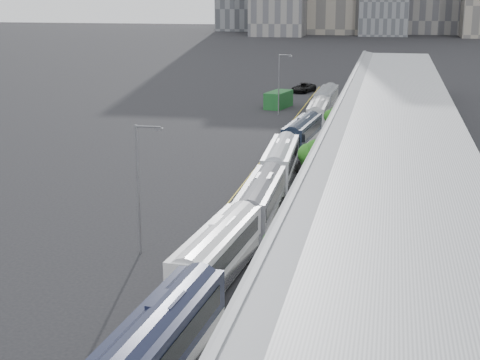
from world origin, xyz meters
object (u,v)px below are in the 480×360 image
(bus_4, at_px, (281,165))
(street_lamp_near, at_px, (140,181))
(bus_2, at_px, (218,258))
(bus_3, at_px, (261,205))
(shipping_container, at_px, (278,100))
(bus_5, at_px, (302,136))
(bus_6, at_px, (318,115))
(bus_7, at_px, (326,101))
(bus_1, at_px, (158,355))
(suv, at_px, (304,88))
(street_lamp_far, at_px, (280,80))

(bus_4, distance_m, street_lamp_near, 24.06)
(bus_2, xyz_separation_m, street_lamp_near, (-6.53, 3.89, 3.87))
(bus_3, relative_size, shipping_container, 1.98)
(street_lamp_near, bearing_deg, bus_5, 79.99)
(bus_5, height_order, bus_6, bus_5)
(bus_3, height_order, bus_5, bus_3)
(bus_7, xyz_separation_m, shipping_container, (-7.88, 1.57, -0.24))
(bus_1, bearing_deg, bus_3, 93.37)
(bus_7, height_order, suv, bus_7)
(bus_1, xyz_separation_m, bus_5, (0.11, 56.47, -0.13))
(shipping_container, bearing_deg, suv, 97.21)
(suv, bearing_deg, street_lamp_near, -73.17)
(bus_2, xyz_separation_m, street_lamp_far, (-5.92, 66.28, 3.74))
(street_lamp_far, distance_m, suv, 26.73)
(bus_7, distance_m, street_lamp_near, 68.42)
(bus_4, height_order, bus_6, bus_4)
(suv, bearing_deg, bus_3, -68.13)
(bus_1, bearing_deg, bus_6, 93.82)
(bus_3, bearing_deg, shipping_container, 96.07)
(bus_1, bearing_deg, suv, 97.26)
(bus_1, height_order, bus_5, bus_1)
(bus_5, bearing_deg, bus_7, 94.45)
(bus_6, relative_size, bus_7, 0.95)
(bus_4, xyz_separation_m, bus_6, (0.58, 31.83, -0.12))
(bus_4, relative_size, suv, 2.09)
(bus_5, distance_m, street_lamp_far, 24.51)
(bus_2, bearing_deg, bus_4, 94.31)
(bus_1, xyz_separation_m, bus_7, (0.43, 85.39, -0.07))
(bus_3, relative_size, bus_6, 1.06)
(bus_3, bearing_deg, bus_5, 89.25)
(street_lamp_near, relative_size, street_lamp_far, 1.03)
(bus_1, relative_size, street_lamp_far, 1.46)
(bus_2, height_order, shipping_container, bus_2)
(bus_1, height_order, bus_3, bus_1)
(bus_3, distance_m, street_lamp_far, 54.18)
(bus_2, xyz_separation_m, bus_5, (0.36, 42.89, -0.05))
(bus_4, bearing_deg, shipping_container, 96.06)
(street_lamp_near, bearing_deg, bus_3, 50.67)
(bus_3, xyz_separation_m, street_lamp_near, (-7.16, -8.74, 3.86))
(bus_2, xyz_separation_m, shipping_container, (-7.20, 73.39, -0.23))
(suv, bearing_deg, bus_2, -69.11)
(bus_1, relative_size, bus_6, 1.12)
(bus_3, xyz_separation_m, bus_4, (-0.47, 14.05, 0.04))
(bus_5, xyz_separation_m, street_lamp_near, (-6.88, -39.01, 3.92))
(bus_1, bearing_deg, bus_4, 94.34)
(bus_3, xyz_separation_m, bus_5, (-0.28, 30.26, -0.05))
(shipping_container, bearing_deg, bus_1, -72.57)
(bus_4, height_order, street_lamp_near, street_lamp_near)
(bus_3, relative_size, street_lamp_far, 1.38)
(bus_6, bearing_deg, bus_3, -91.37)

